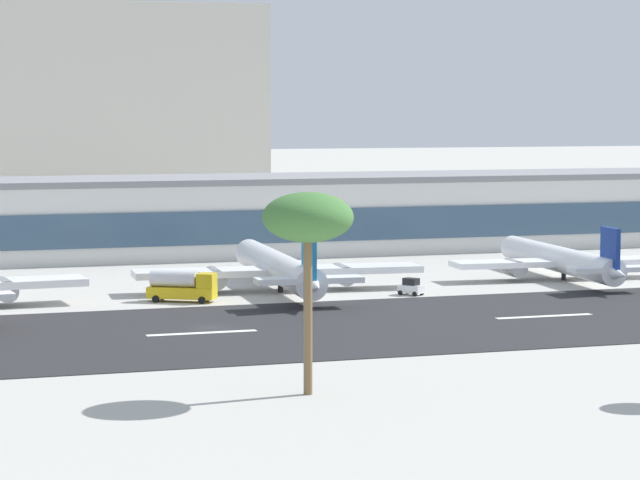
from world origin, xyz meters
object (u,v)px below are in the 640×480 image
Objects in this scene: airliner_blue_tail_gate_1 at (280,269)px; service_baggage_tug_0 at (411,287)px; distant_hotel_block at (34,105)px; terminal_building at (182,216)px; palm_tree_0 at (308,220)px; service_fuel_truck_1 at (182,286)px; airliner_navy_tail_gate_2 at (563,261)px.

service_baggage_tug_0 is (15.19, -8.21, -1.97)m from airliner_blue_tail_gate_1.
airliner_blue_tail_gate_1 is (9.85, -181.94, -21.95)m from distant_hotel_block.
terminal_building is 11.97× the size of palm_tree_0.
service_baggage_tug_0 is 29.67m from service_fuel_truck_1.
airliner_navy_tail_gate_2 is (43.23, -50.94, -3.68)m from terminal_building.
airliner_navy_tail_gate_2 is (41.49, 0.42, -0.27)m from airliner_blue_tail_gate_1.
airliner_blue_tail_gate_1 is at bearing 27.67° from service_baggage_tug_0.
distant_hotel_block is at bearing 118.61° from service_fuel_truck_1.
palm_tree_0 is (-7.17, -248.12, -10.29)m from distant_hotel_block.
service_fuel_truck_1 is at bearing 100.40° from airliner_navy_tail_gate_2.
airliner_navy_tail_gate_2 is 27.73m from service_baggage_tug_0.
palm_tree_0 reaches higher than service_fuel_truck_1.
airliner_navy_tail_gate_2 is 89.44m from palm_tree_0.
service_fuel_truck_1 is at bearing 87.48° from palm_tree_0.
distant_hotel_block reaches higher than terminal_building.
airliner_navy_tail_gate_2 is at bearing 36.14° from service_fuel_truck_1.
distant_hotel_block is 189.00m from service_fuel_truck_1.
distant_hotel_block is at bearing 88.34° from palm_tree_0.
airliner_blue_tail_gate_1 is 1.10× the size of airliner_navy_tail_gate_2.
terminal_building reaches higher than service_fuel_truck_1.
distant_hotel_block is at bearing 93.55° from terminal_building.
distant_hotel_block reaches higher than palm_tree_0.
service_baggage_tug_0 is at bearing 60.95° from palm_tree_0.
airliner_blue_tail_gate_1 is 2.67× the size of palm_tree_0.
airliner_blue_tail_gate_1 is 15.44m from service_fuel_truck_1.
terminal_building is 57.39× the size of service_baggage_tug_0.
airliner_blue_tail_gate_1 is at bearing -86.90° from distant_hotel_block.
service_baggage_tug_0 is (-26.30, -8.63, -1.70)m from airliner_navy_tail_gate_2.
service_fuel_truck_1 is (-14.36, -5.60, -0.99)m from airliner_blue_tail_gate_1.
distant_hotel_block is 12.88× the size of service_fuel_truck_1.
distant_hotel_block is 6.55× the size of palm_tree_0.
airliner_blue_tail_gate_1 reaches higher than service_baggage_tug_0.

